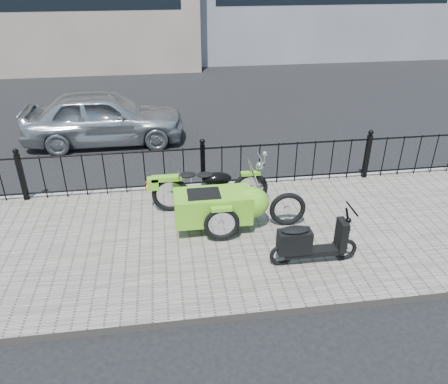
{
  "coord_description": "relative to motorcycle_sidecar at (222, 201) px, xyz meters",
  "views": [
    {
      "loc": [
        -0.71,
        -6.69,
        4.34
      ],
      "look_at": [
        0.23,
        -0.1,
        0.74
      ],
      "focal_mm": 35.0,
      "sensor_mm": 36.0,
      "label": 1
    }
  ],
  "objects": [
    {
      "name": "curb",
      "position": [
        -0.19,
        1.6,
        -0.53
      ],
      "size": [
        30.0,
        0.1,
        0.12
      ],
      "primitive_type": "cube",
      "color": "gray",
      "rests_on": "ground"
    },
    {
      "name": "motorcycle_sidecar",
      "position": [
        0.0,
        0.0,
        0.0
      ],
      "size": [
        2.28,
        1.48,
        0.98
      ],
      "color": "black",
      "rests_on": "sidewalk"
    },
    {
      "name": "scooter",
      "position": [
        1.16,
        -1.29,
        -0.11
      ],
      "size": [
        1.4,
        0.41,
        0.95
      ],
      "color": "black",
      "rests_on": "sidewalk"
    },
    {
      "name": "spare_tire",
      "position": [
        1.14,
        -0.18,
        -0.15
      ],
      "size": [
        0.65,
        0.14,
        0.64
      ],
      "primitive_type": "torus",
      "rotation": [
        1.57,
        0.0,
        -0.08
      ],
      "color": "black",
      "rests_on": "sidewalk"
    },
    {
      "name": "sidewalk",
      "position": [
        -0.19,
        -0.34,
        -0.53
      ],
      "size": [
        30.0,
        3.8,
        0.12
      ],
      "primitive_type": "cube",
      "color": "#665E56",
      "rests_on": "ground"
    },
    {
      "name": "sedan_car",
      "position": [
        -2.43,
        4.61,
        0.1
      ],
      "size": [
        4.05,
        1.63,
        1.38
      ],
      "primitive_type": "imported",
      "rotation": [
        0.0,
        0.0,
        1.57
      ],
      "color": "#ADB1B5",
      "rests_on": "ground"
    },
    {
      "name": "iron_fence",
      "position": [
        -0.19,
        1.46,
        -0.01
      ],
      "size": [
        14.11,
        0.11,
        1.08
      ],
      "color": "black",
      "rests_on": "sidewalk"
    },
    {
      "name": "ground",
      "position": [
        -0.19,
        0.16,
        -0.59
      ],
      "size": [
        120.0,
        120.0,
        0.0
      ],
      "primitive_type": "plane",
      "color": "black",
      "rests_on": "ground"
    }
  ]
}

